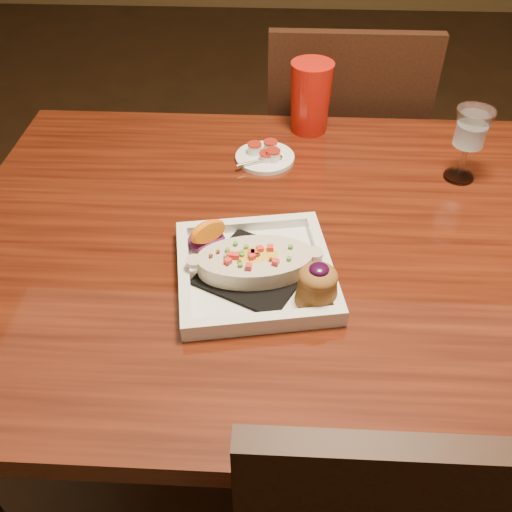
{
  "coord_description": "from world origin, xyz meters",
  "views": [
    {
      "loc": [
        -0.16,
        -0.79,
        1.4
      ],
      "look_at": [
        -0.2,
        -0.08,
        0.77
      ],
      "focal_mm": 40.0,
      "sensor_mm": 36.0,
      "label": 1
    }
  ],
  "objects_px": {
    "red_tumbler": "(311,98)",
    "chair_far": "(337,164)",
    "table": "(363,278)",
    "plate": "(262,269)",
    "goblet": "(471,132)",
    "saucer": "(265,156)"
  },
  "relations": [
    {
      "from": "chair_far",
      "to": "saucer",
      "type": "relative_size",
      "value": 7.43
    },
    {
      "from": "red_tumbler",
      "to": "chair_far",
      "type": "bearing_deg",
      "value": 67.08
    },
    {
      "from": "table",
      "to": "plate",
      "type": "bearing_deg",
      "value": -148.69
    },
    {
      "from": "saucer",
      "to": "red_tumbler",
      "type": "xyz_separation_m",
      "value": [
        0.1,
        0.13,
        0.07
      ]
    },
    {
      "from": "table",
      "to": "goblet",
      "type": "relative_size",
      "value": 9.98
    },
    {
      "from": "goblet",
      "to": "red_tumbler",
      "type": "distance_m",
      "value": 0.35
    },
    {
      "from": "goblet",
      "to": "red_tumbler",
      "type": "height_order",
      "value": "red_tumbler"
    },
    {
      "from": "plate",
      "to": "goblet",
      "type": "xyz_separation_m",
      "value": [
        0.39,
        0.32,
        0.08
      ]
    },
    {
      "from": "plate",
      "to": "goblet",
      "type": "height_order",
      "value": "goblet"
    },
    {
      "from": "goblet",
      "to": "saucer",
      "type": "bearing_deg",
      "value": 173.03
    },
    {
      "from": "table",
      "to": "chair_far",
      "type": "relative_size",
      "value": 1.61
    },
    {
      "from": "table",
      "to": "chair_far",
      "type": "bearing_deg",
      "value": 90.0
    },
    {
      "from": "chair_far",
      "to": "plate",
      "type": "bearing_deg",
      "value": 75.84
    },
    {
      "from": "chair_far",
      "to": "plate",
      "type": "xyz_separation_m",
      "value": [
        -0.19,
        -0.74,
        0.27
      ]
    },
    {
      "from": "saucer",
      "to": "chair_far",
      "type": "bearing_deg",
      "value": 62.26
    },
    {
      "from": "red_tumbler",
      "to": "goblet",
      "type": "bearing_deg",
      "value": -31.2
    },
    {
      "from": "table",
      "to": "saucer",
      "type": "bearing_deg",
      "value": 127.86
    },
    {
      "from": "chair_far",
      "to": "plate",
      "type": "height_order",
      "value": "chair_far"
    },
    {
      "from": "table",
      "to": "saucer",
      "type": "height_order",
      "value": "saucer"
    },
    {
      "from": "saucer",
      "to": "plate",
      "type": "bearing_deg",
      "value": -88.48
    },
    {
      "from": "chair_far",
      "to": "red_tumbler",
      "type": "xyz_separation_m",
      "value": [
        -0.1,
        -0.24,
        0.32
      ]
    },
    {
      "from": "goblet",
      "to": "saucer",
      "type": "height_order",
      "value": "goblet"
    }
  ]
}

